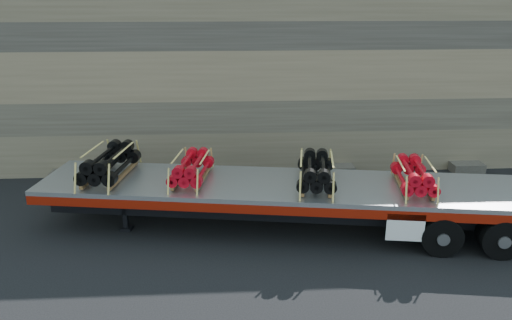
% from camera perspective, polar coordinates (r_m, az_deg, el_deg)
% --- Properties ---
extents(ground, '(120.00, 120.00, 0.00)m').
position_cam_1_polar(ground, '(14.55, 5.52, -8.24)').
color(ground, black).
rests_on(ground, ground).
extents(rock_wall, '(44.00, 3.00, 7.00)m').
position_cam_1_polar(rock_wall, '(19.67, 2.93, 9.67)').
color(rock_wall, '#7A6B54').
rests_on(rock_wall, ground).
extents(trailer, '(14.22, 4.88, 1.40)m').
position_cam_1_polar(trailer, '(14.50, 3.08, -5.23)').
color(trailer, '#ABAEB3').
rests_on(trailer, ground).
extents(bundle_front, '(1.49, 2.44, 0.81)m').
position_cam_1_polar(bundle_front, '(15.16, -16.41, -0.43)').
color(bundle_front, black).
rests_on(bundle_front, trailer).
extents(bundle_midfront, '(1.27, 2.07, 0.69)m').
position_cam_1_polar(bundle_midfront, '(14.45, -7.38, -0.99)').
color(bundle_midfront, red).
rests_on(bundle_midfront, trailer).
extents(bundle_midrear, '(1.36, 2.23, 0.74)m').
position_cam_1_polar(bundle_midrear, '(14.09, 6.89, -1.37)').
color(bundle_midrear, black).
rests_on(bundle_midrear, trailer).
extents(bundle_rear, '(1.27, 2.07, 0.69)m').
position_cam_1_polar(bundle_rear, '(14.43, 17.61, -1.78)').
color(bundle_rear, red).
rests_on(bundle_rear, trailer).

